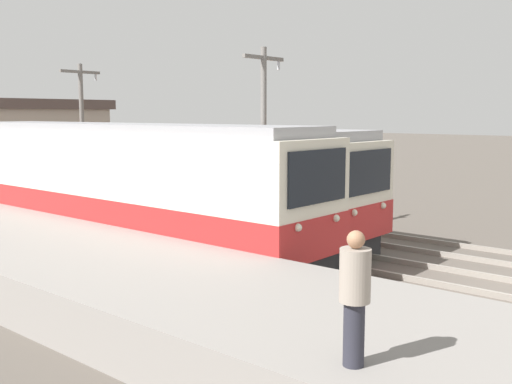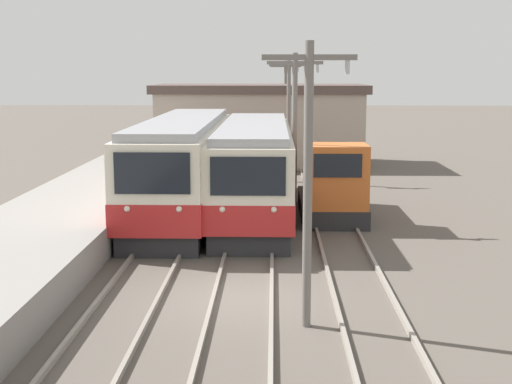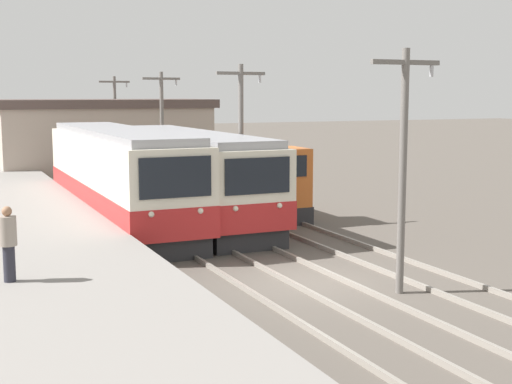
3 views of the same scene
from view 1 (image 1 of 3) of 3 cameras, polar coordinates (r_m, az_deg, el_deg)
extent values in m
plane|color=#564F47|center=(15.03, 22.49, -8.84)|extent=(200.00, 200.00, 0.00)
cube|color=gray|center=(9.39, 10.52, -14.98)|extent=(4.50, 54.00, 1.02)
cube|color=gray|center=(12.03, 17.56, -12.36)|extent=(0.10, 60.00, 0.14)
cube|color=gray|center=(13.30, 19.99, -10.52)|extent=(0.10, 60.00, 0.14)
cube|color=gray|center=(14.54, 21.87, -9.08)|extent=(0.10, 60.00, 0.14)
cube|color=#28282B|center=(19.08, -12.75, -3.97)|extent=(2.58, 14.03, 0.70)
cube|color=silver|center=(18.81, -12.90, 1.26)|extent=(2.80, 14.61, 2.80)
cube|color=red|center=(18.93, -12.82, -1.44)|extent=(2.84, 14.65, 1.01)
cube|color=black|center=(13.65, 5.94, 1.47)|extent=(2.24, 0.06, 1.23)
sphere|color=silver|center=(13.18, 4.03, -3.40)|extent=(0.18, 0.18, 0.18)
sphere|color=silver|center=(14.43, 7.63, -2.49)|extent=(0.18, 0.18, 0.18)
cube|color=#939399|center=(18.71, -13.04, 5.95)|extent=(2.46, 14.03, 0.28)
cube|color=#28282B|center=(20.64, -6.06, -2.96)|extent=(2.58, 12.99, 0.70)
cube|color=silver|center=(20.41, -6.12, 1.65)|extent=(2.80, 13.53, 2.63)
cube|color=red|center=(20.51, -6.09, -0.69)|extent=(2.84, 13.57, 0.95)
cube|color=black|center=(16.17, 10.77, 1.91)|extent=(2.24, 0.06, 1.16)
sphere|color=silver|center=(15.63, 9.33, -1.95)|extent=(0.18, 0.18, 0.18)
sphere|color=silver|center=(16.96, 12.00, -1.28)|extent=(0.18, 0.18, 0.18)
cube|color=#939399|center=(20.31, -6.18, 5.74)|extent=(2.46, 12.99, 0.28)
cube|color=#28282B|center=(22.78, -0.59, -1.93)|extent=(2.40, 5.78, 0.70)
cube|color=#D16628|center=(21.36, 3.41, 1.49)|extent=(2.28, 1.85, 2.30)
cube|color=black|center=(20.77, 5.51, 2.70)|extent=(1.68, 0.04, 0.83)
cube|color=#D16628|center=(23.24, -2.32, 0.87)|extent=(1.92, 3.83, 1.40)
cylinder|color=black|center=(23.15, -2.33, 3.20)|extent=(0.16, 0.16, 0.50)
cylinder|color=slate|center=(20.13, 0.72, 4.77)|extent=(0.20, 0.20, 6.25)
cube|color=slate|center=(20.19, 0.73, 12.67)|extent=(2.00, 0.12, 0.12)
cylinder|color=#B2B2B7|center=(20.79, 2.16, 11.96)|extent=(0.10, 0.10, 0.30)
cylinder|color=slate|center=(27.98, -16.20, 5.25)|extent=(0.20, 0.20, 6.25)
cube|color=slate|center=(28.02, -16.41, 10.92)|extent=(2.00, 0.12, 0.12)
cylinder|color=#B2B2B7|center=(28.46, -15.03, 10.51)|extent=(0.10, 0.10, 0.30)
cylinder|color=#282833|center=(7.56, 9.30, -13.18)|extent=(0.26, 0.26, 0.81)
cylinder|color=gray|center=(7.33, 9.42, -7.83)|extent=(0.38, 0.38, 0.65)
sphere|color=#9E7051|center=(7.23, 9.50, -4.49)|extent=(0.22, 0.22, 0.22)
camera|label=2|loc=(19.72, 81.88, 5.60)|focal=50.00mm
camera|label=3|loc=(13.49, 109.67, 1.92)|focal=50.00mm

